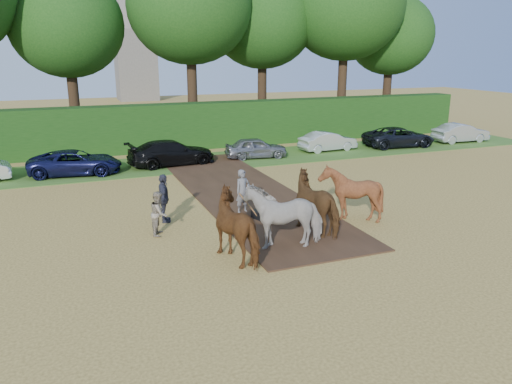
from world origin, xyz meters
The scene contains 9 objects.
ground centered at (0.00, 0.00, 0.00)m, with size 120.00×120.00×0.00m, color gold.
earth_strip centered at (1.50, 7.00, 0.03)m, with size 4.50×17.00×0.05m, color #472D1C.
grass_verge centered at (0.00, 14.00, 0.01)m, with size 50.00×5.00×0.03m, color #38601E.
hedgerow centered at (0.00, 18.50, 1.50)m, with size 46.00×1.60×3.00m, color #14380F.
spectator_near centered at (-3.09, 2.88, 0.79)m, with size 0.77×0.60×1.58m, color tan.
spectator_far centered at (-2.66, 4.16, 0.93)m, with size 1.10×0.46×1.87m, color #292A37.
plough_team centered at (1.45, 0.87, 1.06)m, with size 7.17×5.96×2.14m.
parked_cars centered at (1.77, 13.83, 0.68)m, with size 40.60×3.27×1.45m.
treeline centered at (-1.69, 21.69, 8.97)m, with size 48.70×10.60×14.21m.
Camera 1 is at (-6.01, -13.91, 6.30)m, focal length 35.00 mm.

